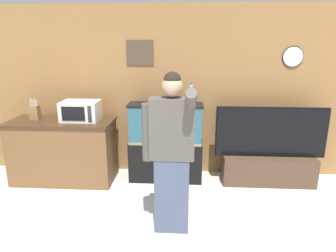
{
  "coord_description": "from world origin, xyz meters",
  "views": [
    {
      "loc": [
        0.13,
        -1.56,
        2.04
      ],
      "look_at": [
        -0.1,
        1.99,
        1.05
      ],
      "focal_mm": 32.0,
      "sensor_mm": 36.0,
      "label": 1
    }
  ],
  "objects": [
    {
      "name": "tv_on_stand",
      "position": [
        1.35,
        2.67,
        0.34
      ],
      "size": [
        1.6,
        0.4,
        1.16
      ],
      "color": "#4C3828",
      "rests_on": "ground_plane"
    },
    {
      "name": "knife_block",
      "position": [
        -2.13,
        2.63,
        1.05
      ],
      "size": [
        0.13,
        0.11,
        0.31
      ],
      "color": "olive",
      "rests_on": "counter_island"
    },
    {
      "name": "person_standing",
      "position": [
        -0.03,
        1.41,
        0.92
      ],
      "size": [
        0.56,
        0.42,
        1.77
      ],
      "color": "#424C66",
      "rests_on": "ground_plane"
    },
    {
      "name": "microwave",
      "position": [
        -1.42,
        2.61,
        1.09
      ],
      "size": [
        0.53,
        0.39,
        0.29
      ],
      "color": "white",
      "rests_on": "counter_island"
    },
    {
      "name": "counter_island",
      "position": [
        -1.72,
        2.57,
        0.47
      ],
      "size": [
        1.53,
        0.67,
        0.94
      ],
      "color": "brown",
      "rests_on": "ground_plane"
    },
    {
      "name": "aquarium_on_stand",
      "position": [
        -0.18,
        2.71,
        0.59
      ],
      "size": [
        1.1,
        0.39,
        1.19
      ],
      "color": "black",
      "rests_on": "ground_plane"
    },
    {
      "name": "wall_back_paneled",
      "position": [
        0.0,
        3.05,
        1.3
      ],
      "size": [
        10.0,
        0.08,
        2.6
      ],
      "color": "olive",
      "rests_on": "ground_plane"
    }
  ]
}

